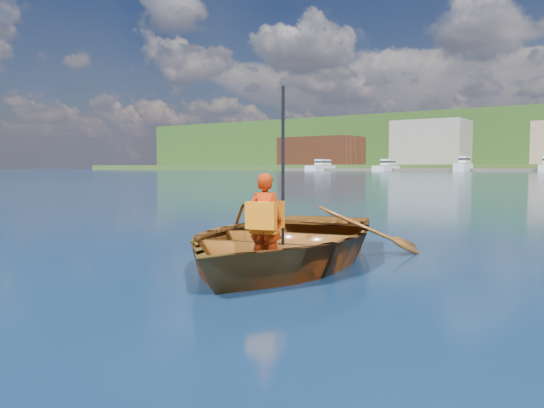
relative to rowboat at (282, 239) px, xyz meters
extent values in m
plane|color=#102544|center=(0.95, -0.28, -0.30)|extent=(600.00, 600.00, 0.00)
imported|color=brown|center=(0.00, 0.00, 0.00)|extent=(3.92, 4.90, 0.91)
imported|color=#B52906|center=(0.32, -0.85, 0.33)|extent=(0.43, 0.33, 1.06)
cube|color=orange|center=(0.35, -0.97, 0.40)|extent=(0.35, 0.16, 0.30)
cube|color=orange|center=(0.30, -0.74, 0.40)|extent=(0.35, 0.14, 0.30)
cube|color=orange|center=(0.32, -0.85, 0.22)|extent=(0.34, 0.27, 0.05)
cylinder|color=black|center=(0.44, -0.68, 0.81)|extent=(0.04, 0.04, 2.02)
cube|color=brown|center=(-89.05, 164.72, 6.70)|extent=(28.00, 16.00, 10.00)
cube|color=#9B958D|center=(-49.05, 164.72, 8.70)|extent=(22.00, 16.00, 14.00)
cube|color=white|center=(-77.10, 142.72, 0.44)|extent=(3.86, 13.79, 1.86)
cube|color=white|center=(-77.10, 144.10, 2.46)|extent=(2.70, 6.21, 1.80)
cube|color=black|center=(-77.10, 144.10, 2.56)|extent=(2.78, 6.48, 0.50)
cube|color=white|center=(-55.26, 142.72, 0.40)|extent=(3.62, 12.92, 1.75)
cube|color=white|center=(-55.26, 144.02, 2.35)|extent=(2.53, 5.82, 1.80)
cube|color=black|center=(-55.26, 144.02, 2.45)|extent=(2.61, 6.07, 0.50)
cube|color=white|center=(-33.32, 142.72, 0.66)|extent=(2.82, 10.09, 2.40)
cube|color=white|center=(-33.32, 143.73, 3.00)|extent=(1.98, 4.54, 1.80)
cube|color=black|center=(-33.32, 143.73, 3.10)|extent=(2.03, 4.74, 0.50)
cylinder|color=#382314|center=(-71.65, 228.74, 10.76)|extent=(0.80, 0.80, 2.51)
sphere|color=#2B531E|center=(-71.65, 228.74, 14.10)|extent=(4.68, 4.68, 4.68)
cylinder|color=#382314|center=(-146.29, 226.67, 10.68)|extent=(0.80, 0.80, 3.18)
sphere|color=#2B531E|center=(-146.29, 226.67, 14.91)|extent=(5.93, 5.93, 5.93)
cylinder|color=#382314|center=(-67.16, 255.97, 16.77)|extent=(0.80, 0.80, 3.64)
sphere|color=#2B531E|center=(-67.16, 255.97, 21.62)|extent=(6.80, 6.80, 6.80)
cylinder|color=#382314|center=(-103.47, 233.39, 12.50)|extent=(0.80, 0.80, 4.14)
sphere|color=#2B531E|center=(-103.47, 233.39, 18.01)|extent=(7.72, 7.72, 7.72)
cylinder|color=#382314|center=(-108.66, 232.32, 12.20)|extent=(0.80, 0.80, 3.97)
sphere|color=#2B531E|center=(-108.66, 232.32, 17.49)|extent=(7.41, 7.41, 7.41)
cylinder|color=#382314|center=(-133.77, 213.90, 8.49)|extent=(0.80, 0.80, 3.91)
sphere|color=#2B531E|center=(-133.77, 213.90, 13.70)|extent=(7.30, 7.30, 7.30)
cylinder|color=#382314|center=(-107.43, 218.67, 8.84)|extent=(0.80, 0.80, 2.70)
sphere|color=#2B531E|center=(-107.43, 218.67, 12.43)|extent=(5.04, 5.04, 5.04)
camera|label=1|loc=(3.63, -5.66, 0.92)|focal=35.00mm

